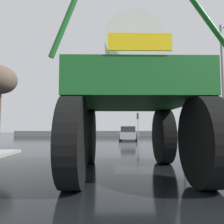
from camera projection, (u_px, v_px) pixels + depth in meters
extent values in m
plane|color=black|center=(102.00, 144.00, 17.26)|extent=(120.00, 120.00, 0.00)
cylinder|color=black|center=(89.00, 136.00, 7.86)|extent=(0.50, 1.98, 1.96)
cylinder|color=black|center=(163.00, 136.00, 7.90)|extent=(0.50, 1.98, 1.96)
cylinder|color=black|center=(74.00, 141.00, 4.53)|extent=(0.50, 1.98, 1.96)
cylinder|color=black|center=(203.00, 141.00, 4.57)|extent=(0.50, 1.98, 1.96)
cube|color=#195B23|center=(130.00, 92.00, 6.32)|extent=(3.37, 4.14, 0.82)
cube|color=#154E1E|center=(129.00, 63.00, 6.82)|extent=(1.14, 1.15, 1.19)
cylinder|color=silver|center=(132.00, 46.00, 5.83)|extent=(1.51, 1.27, 1.48)
cylinder|color=#195B23|center=(70.00, 11.00, 4.60)|extent=(0.89, 0.15, 2.08)
cylinder|color=#195B23|center=(206.00, 17.00, 4.63)|extent=(1.33, 0.16, 1.87)
cube|color=yellow|center=(140.00, 42.00, 4.33)|extent=(1.30, 0.08, 0.36)
cube|color=#B7B7BF|center=(128.00, 135.00, 23.95)|extent=(2.28, 4.30, 0.70)
cube|color=#23282D|center=(128.00, 129.00, 23.85)|extent=(1.85, 2.30, 0.64)
cylinder|color=black|center=(121.00, 137.00, 25.35)|extent=(0.26, 0.62, 0.60)
cylinder|color=black|center=(136.00, 137.00, 25.18)|extent=(0.26, 0.62, 0.60)
cylinder|color=black|center=(120.00, 138.00, 22.67)|extent=(0.26, 0.62, 0.60)
cylinder|color=black|center=(136.00, 138.00, 22.50)|extent=(0.26, 0.62, 0.60)
cylinder|color=gray|center=(184.00, 114.00, 11.41)|extent=(0.11, 0.11, 4.09)
cube|color=black|center=(181.00, 86.00, 11.74)|extent=(0.24, 0.32, 0.84)
sphere|color=#390503|center=(180.00, 82.00, 11.95)|extent=(0.17, 0.17, 0.17)
sphere|color=orange|center=(180.00, 87.00, 11.93)|extent=(0.17, 0.17, 0.17)
sphere|color=black|center=(180.00, 92.00, 11.91)|extent=(0.17, 0.17, 0.17)
cylinder|color=gray|center=(138.00, 125.00, 30.62)|extent=(0.11, 0.11, 3.59)
cube|color=black|center=(138.00, 116.00, 30.93)|extent=(0.24, 0.32, 0.84)
sphere|color=#390503|center=(138.00, 114.00, 31.14)|extent=(0.17, 0.17, 0.17)
sphere|color=orange|center=(138.00, 116.00, 31.12)|extent=(0.17, 0.17, 0.17)
sphere|color=black|center=(138.00, 118.00, 31.10)|extent=(0.17, 0.17, 0.17)
cylinder|color=gray|center=(223.00, 85.00, 13.99)|extent=(0.18, 0.18, 8.14)
ellipsoid|color=brown|center=(0.00, 80.00, 20.36)|extent=(3.17, 3.17, 2.69)
cube|color=#59595B|center=(102.00, 134.00, 36.02)|extent=(29.01, 0.24, 0.90)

